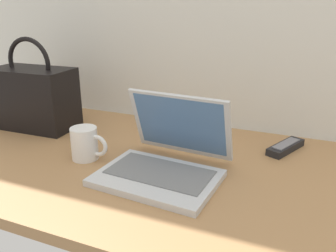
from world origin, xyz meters
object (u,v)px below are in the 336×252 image
object	(u,v)px
remote_control_near	(286,147)
handbag	(34,97)
coffee_mug	(85,143)
laptop	(166,158)

from	to	relation	value
remote_control_near	handbag	distance (m)	0.90
coffee_mug	remote_control_near	bearing A→B (deg)	28.29
coffee_mug	handbag	size ratio (longest dim) A/B	0.36
coffee_mug	remote_control_near	distance (m)	0.62
laptop	handbag	distance (m)	0.62
remote_control_near	handbag	bearing A→B (deg)	-171.75
laptop	handbag	world-z (taller)	handbag
laptop	coffee_mug	world-z (taller)	laptop
remote_control_near	laptop	bearing A→B (deg)	-135.02
coffee_mug	handbag	xyz separation A→B (m)	(-0.34, 0.17, 0.07)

